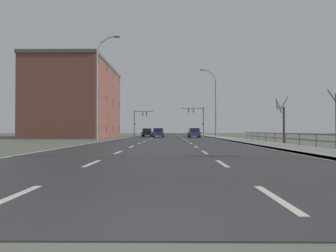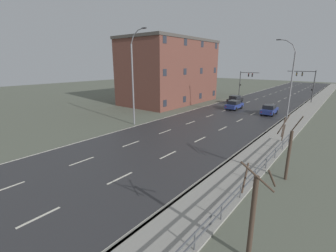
{
  "view_description": "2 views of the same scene",
  "coord_description": "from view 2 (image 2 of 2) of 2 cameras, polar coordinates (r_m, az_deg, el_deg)",
  "views": [
    {
      "loc": [
        0.49,
        -3.18,
        1.21
      ],
      "look_at": [
        -0.04,
        59.99,
        2.13
      ],
      "focal_mm": 31.59,
      "sensor_mm": 36.0,
      "label": 1
    },
    {
      "loc": [
        13.99,
        8.75,
        7.71
      ],
      "look_at": [
        0.0,
        26.55,
        1.6
      ],
      "focal_mm": 24.93,
      "sensor_mm": 36.0,
      "label": 2
    }
  ],
  "objects": [
    {
      "name": "ground_plane",
      "position": [
        42.39,
        18.27,
        3.76
      ],
      "size": [
        160.0,
        160.0,
        0.12
      ],
      "color": "#5B6051"
    },
    {
      "name": "road_asphalt_strip",
      "position": [
        53.68,
        22.77,
        5.67
      ],
      "size": [
        14.0,
        120.0,
        0.03
      ],
      "color": "#303033",
      "rests_on": "ground"
    },
    {
      "name": "sidewalk_right",
      "position": [
        52.12,
        31.7,
        4.4
      ],
      "size": [
        3.0,
        120.0,
        0.12
      ],
      "color": "gray",
      "rests_on": "ground"
    },
    {
      "name": "guardrail",
      "position": [
        13.55,
        15.35,
        -16.64
      ],
      "size": [
        0.07,
        27.69,
        1.0
      ],
      "color": "#515459",
      "rests_on": "ground"
    },
    {
      "name": "street_lamp_midground",
      "position": [
        35.01,
        27.68,
        9.4
      ],
      "size": [
        2.57,
        0.24,
        10.78
      ],
      "color": "slate",
      "rests_on": "ground"
    },
    {
      "name": "street_lamp_left_bank",
      "position": [
        29.65,
        -8.43,
        11.01
      ],
      "size": [
        2.57,
        0.24,
        11.62
      ],
      "color": "slate",
      "rests_on": "ground"
    },
    {
      "name": "traffic_signal_right",
      "position": [
        54.93,
        30.92,
        9.52
      ],
      "size": [
        5.14,
        0.36,
        6.4
      ],
      "color": "#38383A",
      "rests_on": "ground"
    },
    {
      "name": "traffic_signal_left",
      "position": [
        60.16,
        18.2,
        10.8
      ],
      "size": [
        4.5,
        0.36,
        5.82
      ],
      "color": "#38383A",
      "rests_on": "ground"
    },
    {
      "name": "car_mid_centre",
      "position": [
        39.29,
        23.55,
        3.71
      ],
      "size": [
        1.93,
        4.15,
        1.57
      ],
      "rotation": [
        0.0,
        0.0,
        0.03
      ],
      "color": "navy",
      "rests_on": "ground"
    },
    {
      "name": "car_near_right",
      "position": [
        48.25,
        16.07,
        6.27
      ],
      "size": [
        1.9,
        4.13,
        1.57
      ],
      "rotation": [
        0.0,
        0.0,
        -0.02
      ],
      "color": "black",
      "rests_on": "ground"
    },
    {
      "name": "car_distant",
      "position": [
        41.86,
        15.89,
        5.02
      ],
      "size": [
        1.85,
        4.1,
        1.57
      ],
      "rotation": [
        0.0,
        0.0,
        0.0
      ],
      "color": "navy",
      "rests_on": "ground"
    },
    {
      "name": "brick_building",
      "position": [
        47.75,
        0.5,
        13.22
      ],
      "size": [
        11.24,
        19.78,
        12.29
      ],
      "color": "brown",
      "rests_on": "ground"
    },
    {
      "name": "bare_tree_near",
      "position": [
        10.08,
        20.02,
        -19.81
      ],
      "size": [
        1.23,
        1.31,
        4.48
      ],
      "color": "#423328",
      "rests_on": "ground"
    },
    {
      "name": "bare_tree_mid",
      "position": [
        17.57,
        27.32,
        -5.4
      ],
      "size": [
        1.35,
        1.51,
        4.5
      ],
      "color": "#423328",
      "rests_on": "ground"
    }
  ]
}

